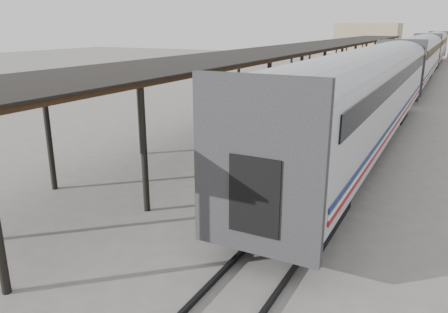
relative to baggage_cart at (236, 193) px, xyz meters
name	(u,v)px	position (x,y,z in m)	size (l,w,h in m)	color
ground	(215,197)	(-1.19, 0.82, -0.65)	(160.00, 160.00, 0.00)	slate
train	(416,57)	(2.00, 34.61, 2.04)	(3.45, 76.01, 4.01)	silver
canopy	(320,46)	(-4.59, 24.82, 3.36)	(4.90, 64.30, 4.15)	#422B19
rails	(413,85)	(2.01, 34.82, -0.59)	(1.54, 150.00, 0.12)	black
building_left	(368,39)	(-11.19, 82.82, 2.35)	(12.00, 8.00, 6.00)	tan
baggage_cart	(236,193)	(0.00, 0.00, 0.00)	(1.30, 2.42, 0.86)	brown
suitcase_stack	(236,177)	(-0.13, 0.28, 0.41)	(1.22, 1.12, 0.58)	#353537
luggage_tug	(316,92)	(-3.98, 22.26, -0.03)	(1.35, 1.74, 1.36)	maroon
porter	(227,167)	(0.01, -0.65, 1.02)	(0.59, 0.39, 1.62)	navy
pedestrian	(298,96)	(-4.15, 18.34, 0.13)	(0.92, 0.38, 1.56)	black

